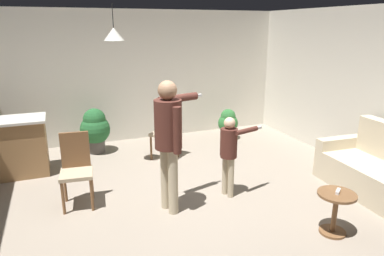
{
  "coord_description": "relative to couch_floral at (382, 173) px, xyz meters",
  "views": [
    {
      "loc": [
        -1.6,
        -4.09,
        2.38
      ],
      "look_at": [
        0.11,
        0.28,
        1.0
      ],
      "focal_mm": 32.75,
      "sensor_mm": 36.0,
      "label": 1
    }
  ],
  "objects": [
    {
      "name": "person_child",
      "position": [
        -2.07,
        0.78,
        0.4
      ],
      "size": [
        0.63,
        0.33,
        1.17
      ],
      "rotation": [
        0.0,
        0.0,
        -1.3
      ],
      "color": "tan",
      "rests_on": "ground"
    },
    {
      "name": "ground",
      "position": [
        -2.65,
        0.75,
        -0.33
      ],
      "size": [
        7.68,
        7.68,
        0.0
      ],
      "primitive_type": "plane",
      "color": "gray"
    },
    {
      "name": "spare_remote_on_table",
      "position": [
        -1.34,
        -0.54,
        0.21
      ],
      "size": [
        0.13,
        0.11,
        0.04
      ],
      "primitive_type": "cube",
      "rotation": [
        0.0,
        0.0,
        2.22
      ],
      "color": "white",
      "rests_on": "side_table_by_couch"
    },
    {
      "name": "potted_plant_by_wall",
      "position": [
        -0.87,
        3.17,
        0.03
      ],
      "size": [
        0.43,
        0.43,
        0.66
      ],
      "color": "brown",
      "rests_on": "ground"
    },
    {
      "name": "potted_plant_corner",
      "position": [
        -3.64,
        3.33,
        0.15
      ],
      "size": [
        0.57,
        0.57,
        0.87
      ],
      "color": "#4C4742",
      "rests_on": "ground"
    },
    {
      "name": "person_adult",
      "position": [
        -2.98,
        0.68,
        0.75
      ],
      "size": [
        0.78,
        0.64,
        1.74
      ],
      "rotation": [
        0.0,
        0.0,
        -1.31
      ],
      "color": "tan",
      "rests_on": "ground"
    },
    {
      "name": "wall_back",
      "position": [
        -2.65,
        3.95,
        1.02
      ],
      "size": [
        6.4,
        0.1,
        2.7
      ],
      "primitive_type": "cube",
      "color": "silver",
      "rests_on": "ground"
    },
    {
      "name": "wall_right",
      "position": [
        0.55,
        0.75,
        1.02
      ],
      "size": [
        0.1,
        6.4,
        2.7
      ],
      "primitive_type": "cube",
      "color": "silver",
      "rests_on": "ground"
    },
    {
      "name": "dining_chair_by_counter",
      "position": [
        -2.44,
        2.57,
        0.21
      ],
      "size": [
        0.59,
        0.59,
        1.0
      ],
      "rotation": [
        0.0,
        0.0,
        2.25
      ],
      "color": "brown",
      "rests_on": "ground"
    },
    {
      "name": "couch_floral",
      "position": [
        0.0,
        0.0,
        0.0
      ],
      "size": [
        0.95,
        1.85,
        1.0
      ],
      "rotation": [
        0.0,
        0.0,
        1.51
      ],
      "color": "beige",
      "rests_on": "ground"
    },
    {
      "name": "ceiling_light_pendant",
      "position": [
        -3.33,
        2.37,
        1.92
      ],
      "size": [
        0.32,
        0.32,
        0.55
      ],
      "color": "silver"
    },
    {
      "name": "kitchen_counter",
      "position": [
        -5.1,
        2.71,
        0.15
      ],
      "size": [
        1.26,
        0.66,
        0.95
      ],
      "color": "olive",
      "rests_on": "ground"
    },
    {
      "name": "side_table_by_couch",
      "position": [
        -1.36,
        -0.55,
        -0.0
      ],
      "size": [
        0.44,
        0.44,
        0.52
      ],
      "color": "brown",
      "rests_on": "ground"
    },
    {
      "name": "dining_chair_near_wall",
      "position": [
        -4.11,
        1.31,
        0.21
      ],
      "size": [
        0.46,
        0.46,
        1.0
      ],
      "rotation": [
        0.0,
        0.0,
        3.04
      ],
      "color": "brown",
      "rests_on": "ground"
    }
  ]
}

